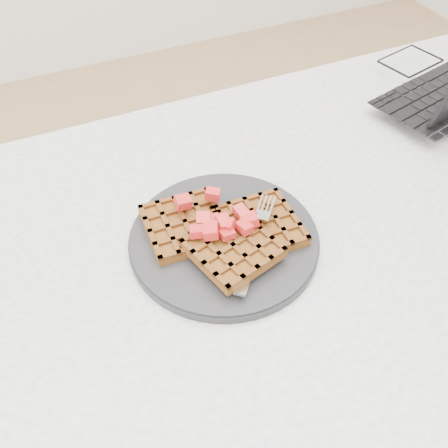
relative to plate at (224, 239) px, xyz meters
name	(u,v)px	position (x,y,z in m)	size (l,w,h in m)	color
ground	(284,421)	(0.16, -0.03, -0.76)	(4.00, 4.00, 0.00)	tan
table	(318,270)	(0.16, -0.03, -0.12)	(1.20, 0.80, 0.75)	silver
plate	(224,239)	(0.00, 0.00, 0.00)	(0.27, 0.27, 0.02)	black
waffles	(225,232)	(0.00, 0.00, 0.02)	(0.21, 0.20, 0.03)	brown
strawberry_pile	(224,217)	(0.00, 0.00, 0.05)	(0.15, 0.15, 0.02)	#AA1012
fork	(257,241)	(0.03, -0.03, 0.02)	(0.02, 0.18, 0.02)	silver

